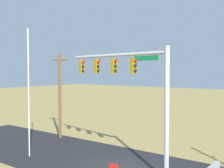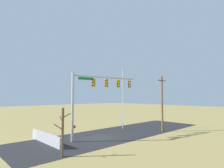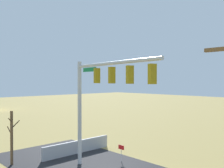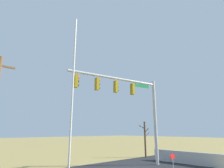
% 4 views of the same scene
% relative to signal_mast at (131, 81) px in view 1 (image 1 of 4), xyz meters
% --- Properties ---
extents(ground_plane, '(160.00, 160.00, 0.00)m').
position_rel_signal_mast_xyz_m(ground_plane, '(-0.66, -0.32, -5.40)').
color(ground_plane, '#9E894C').
extents(road_surface, '(28.00, 8.00, 0.01)m').
position_rel_signal_mast_xyz_m(road_surface, '(-4.66, -0.32, -5.40)').
color(road_surface, '#232326').
rests_on(road_surface, ground_plane).
extents(signal_mast, '(8.38, 1.70, 7.38)m').
position_rel_signal_mast_xyz_m(signal_mast, '(0.00, 0.00, 0.00)').
color(signal_mast, '#B2B5BA').
rests_on(signal_mast, ground_plane).
extents(flagpole, '(0.10, 0.10, 8.96)m').
position_rel_signal_mast_xyz_m(flagpole, '(-7.01, -2.30, -0.92)').
color(flagpole, silver).
rests_on(flagpole, ground_plane).
extents(utility_pole, '(1.90, 0.26, 7.56)m').
position_rel_signal_mast_xyz_m(utility_pole, '(-9.45, 2.86, -1.46)').
color(utility_pole, brown).
rests_on(utility_pole, ground_plane).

